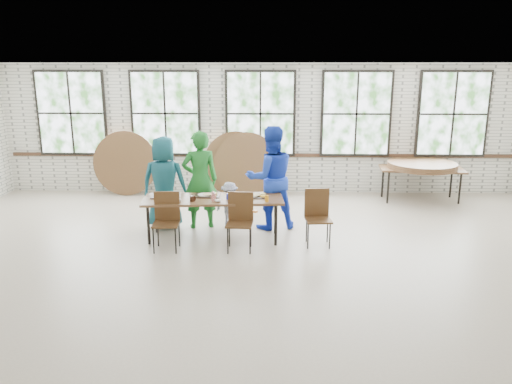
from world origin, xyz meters
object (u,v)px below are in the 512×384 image
Objects in this scene: chair_near_left at (167,216)px; storage_table at (422,171)px; chair_near_right at (240,216)px; dining_table at (213,201)px.

storage_table is (5.08, 3.12, 0.13)m from chair_near_left.
chair_near_right is at bearing -135.59° from storage_table.
dining_table is 0.87m from chair_near_left.
chair_near_left is 1.00× the size of chair_near_right.
dining_table is 2.58× the size of chair_near_left.
storage_table is at bearing 29.15° from chair_near_left.
chair_near_right is at bearing -1.73° from chair_near_left.
chair_near_left reaches higher than storage_table.
storage_table is at bearing 27.16° from dining_table.
chair_near_left is 0.51× the size of storage_table.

